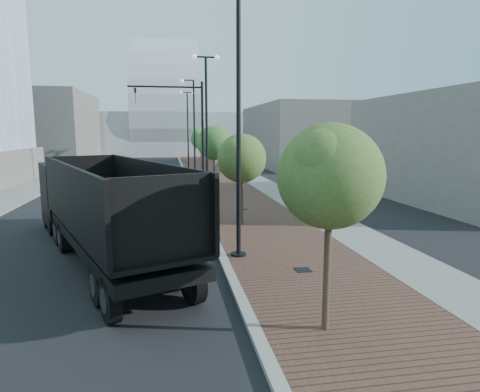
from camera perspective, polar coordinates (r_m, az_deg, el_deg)
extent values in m
cube|color=#4C2D23|center=(45.11, -2.97, 3.04)|extent=(7.00, 140.00, 0.12)
cube|color=slate|center=(45.51, 0.41, 3.11)|extent=(2.40, 140.00, 0.13)
cube|color=gray|center=(44.82, -7.42, 2.96)|extent=(0.30, 140.00, 0.14)
cube|color=slate|center=(46.15, -23.78, 2.43)|extent=(4.00, 140.00, 0.12)
cube|color=black|center=(21.10, -21.74, 0.50)|extent=(3.44, 3.50, 2.73)
cube|color=black|center=(22.70, -22.26, -1.26)|extent=(2.53, 1.41, 1.36)
cube|color=black|center=(19.75, -20.89, -1.99)|extent=(2.75, 1.74, 0.52)
cube|color=black|center=(14.48, -16.86, -5.58)|extent=(5.87, 9.90, 0.37)
cube|color=black|center=(14.39, -16.93, -3.97)|extent=(5.97, 9.94, 0.13)
cube|color=black|center=(13.94, -22.34, -0.26)|extent=(3.65, 9.03, 2.10)
cube|color=black|center=(14.57, -12.12, 0.58)|extent=(3.65, 9.03, 2.10)
cube|color=black|center=(9.92, -10.59, -3.21)|extent=(2.49, 1.08, 2.10)
cube|color=black|center=(18.60, -20.59, 1.97)|extent=(2.49, 1.08, 2.10)
cylinder|color=black|center=(20.56, -24.29, -3.27)|extent=(0.71, 1.19, 1.15)
cylinder|color=silver|center=(20.56, -24.29, -3.27)|extent=(0.56, 0.72, 0.63)
cylinder|color=black|center=(20.93, -18.30, -2.73)|extent=(0.71, 1.19, 1.15)
cylinder|color=silver|center=(20.93, -18.30, -2.73)|extent=(0.56, 0.72, 0.63)
cylinder|color=black|center=(22.13, -24.82, -2.50)|extent=(0.71, 1.19, 1.15)
cylinder|color=silver|center=(22.13, -24.82, -2.50)|extent=(0.56, 0.72, 0.63)
cylinder|color=black|center=(22.46, -19.24, -2.01)|extent=(0.71, 1.19, 1.15)
cylinder|color=silver|center=(22.46, -19.24, -2.01)|extent=(0.56, 0.72, 0.63)
cylinder|color=black|center=(10.88, -17.30, -13.37)|extent=(0.71, 1.19, 1.15)
cylinder|color=silver|center=(10.88, -17.30, -13.37)|extent=(0.56, 0.72, 0.63)
cylinder|color=black|center=(11.54, -6.42, -11.69)|extent=(0.71, 1.19, 1.15)
cylinder|color=silver|center=(11.54, -6.42, -11.69)|extent=(0.56, 0.72, 0.63)
cylinder|color=black|center=(11.97, -18.73, -11.36)|extent=(0.71, 1.19, 1.15)
cylinder|color=silver|center=(11.97, -18.73, -11.36)|extent=(0.56, 0.72, 0.63)
cylinder|color=black|center=(12.58, -8.76, -9.98)|extent=(0.71, 1.19, 1.15)
cylinder|color=silver|center=(12.58, -8.76, -9.98)|extent=(0.56, 0.72, 0.63)
cylinder|color=black|center=(17.46, -22.96, -5.24)|extent=(0.71, 1.19, 1.15)
cylinder|color=silver|center=(17.46, -22.96, -5.24)|extent=(0.56, 0.72, 0.63)
cylinder|color=black|center=(17.89, -15.96, -4.55)|extent=(0.71, 1.19, 1.15)
cylinder|color=silver|center=(17.89, -15.96, -4.55)|extent=(0.56, 0.72, 0.63)
cylinder|color=black|center=(18.62, -23.51, -4.43)|extent=(0.71, 1.19, 1.15)
cylinder|color=silver|center=(18.62, -23.51, -4.43)|extent=(0.56, 0.72, 0.63)
cylinder|color=black|center=(19.02, -16.93, -3.80)|extent=(0.71, 1.19, 1.15)
cylinder|color=silver|center=(19.02, -16.93, -3.80)|extent=(0.56, 0.72, 0.63)
imported|color=white|center=(28.53, -12.27, 0.89)|extent=(2.91, 4.92, 1.53)
imported|color=black|center=(36.76, -18.17, 2.30)|extent=(3.63, 5.50, 1.40)
imported|color=black|center=(43.27, -11.41, 3.37)|extent=(2.27, 4.43, 1.23)
imported|color=black|center=(24.25, 7.86, -0.04)|extent=(0.78, 0.66, 1.80)
cylinder|color=black|center=(15.44, -0.19, -8.16)|extent=(0.56, 0.56, 0.20)
cylinder|color=black|center=(14.76, -0.20, 8.86)|extent=(0.16, 0.16, 9.00)
cylinder|color=black|center=(27.05, -4.47, -0.79)|extent=(0.56, 0.56, 0.20)
cylinder|color=black|center=(26.67, -4.59, 8.83)|extent=(0.16, 0.16, 9.00)
cylinder|color=black|center=(27.05, -4.71, 18.41)|extent=(1.40, 0.10, 0.10)
sphere|color=silver|center=(26.99, -6.27, 18.41)|extent=(0.32, 0.32, 0.32)
sphere|color=silver|center=(27.12, -3.16, 18.40)|extent=(0.32, 0.32, 0.32)
cylinder|color=black|center=(38.90, -6.15, 2.13)|extent=(0.56, 0.56, 0.20)
cylinder|color=black|center=(38.63, -6.26, 8.81)|extent=(0.16, 0.16, 9.00)
cylinder|color=black|center=(38.87, -7.14, 15.44)|extent=(1.00, 0.10, 0.10)
sphere|color=silver|center=(38.84, -7.90, 15.33)|extent=(0.32, 0.32, 0.32)
cylinder|color=black|center=(50.82, -7.04, 3.69)|extent=(0.56, 0.56, 0.20)
cylinder|color=black|center=(50.61, -7.14, 8.79)|extent=(0.16, 0.16, 9.00)
cylinder|color=black|center=(50.81, -7.24, 13.87)|extent=(1.40, 0.10, 0.10)
sphere|color=silver|center=(50.78, -8.05, 13.86)|extent=(0.32, 0.32, 0.32)
sphere|color=silver|center=(50.85, -6.43, 13.88)|extent=(0.32, 0.32, 0.32)
cylinder|color=black|center=(29.66, -5.11, 7.63)|extent=(0.18, 0.18, 8.00)
cylinder|color=black|center=(29.70, -10.18, 14.48)|extent=(5.00, 0.12, 0.12)
imported|color=black|center=(29.72, -14.11, 13.19)|extent=(0.16, 0.20, 1.00)
cylinder|color=#382619|center=(9.68, 11.83, -8.87)|extent=(0.16, 0.16, 3.40)
sphere|color=#3C571E|center=(9.28, 12.21, 2.65)|extent=(2.33, 2.33, 2.33)
sphere|color=#3C571E|center=(9.74, 13.69, 1.44)|extent=(1.63, 1.63, 1.63)
sphere|color=#3C571E|center=(8.87, 11.20, 4.61)|extent=(1.40, 1.40, 1.40)
cylinder|color=#382619|center=(20.09, 0.22, 0.10)|extent=(0.16, 0.16, 3.12)
sphere|color=#3B551D|center=(19.90, 0.22, 5.18)|extent=(2.34, 2.34, 2.34)
sphere|color=#3B551D|center=(20.28, 1.19, 4.62)|extent=(1.64, 1.64, 1.64)
sphere|color=#3B551D|center=(19.54, -0.49, 6.03)|extent=(1.41, 1.41, 1.41)
cylinder|color=#382619|center=(31.87, -3.56, 3.67)|extent=(0.16, 0.16, 3.49)
sphere|color=#2B541D|center=(31.76, -3.60, 7.26)|extent=(2.58, 2.58, 2.58)
sphere|color=#2B541D|center=(32.11, -2.94, 6.84)|extent=(1.81, 1.81, 1.81)
sphere|color=#2B541D|center=(31.42, -4.09, 7.87)|extent=(1.55, 1.55, 1.55)
cylinder|color=#382619|center=(43.78, -5.31, 5.12)|extent=(0.16, 0.16, 3.58)
sphere|color=#2C6322|center=(43.70, -5.34, 7.80)|extent=(2.17, 2.17, 2.17)
sphere|color=#2C6322|center=(44.04, -4.85, 7.48)|extent=(1.52, 1.52, 1.52)
sphere|color=#2C6322|center=(43.37, -5.72, 8.26)|extent=(1.30, 1.30, 1.30)
cube|color=#AFB4B9|center=(89.56, -10.05, 8.33)|extent=(50.00, 28.00, 8.00)
cube|color=#5F5A56|center=(67.05, -25.83, 8.31)|extent=(14.00, 20.00, 10.00)
cube|color=#635E59|center=(57.41, 8.37, 8.15)|extent=(12.00, 22.00, 8.00)
cube|color=#65605B|center=(31.61, 29.27, 5.71)|extent=(10.00, 16.00, 7.00)
cube|color=black|center=(14.00, 8.61, -9.94)|extent=(0.50, 0.50, 0.02)
cube|color=black|center=(24.36, 0.42, -1.76)|extent=(0.50, 0.50, 0.02)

